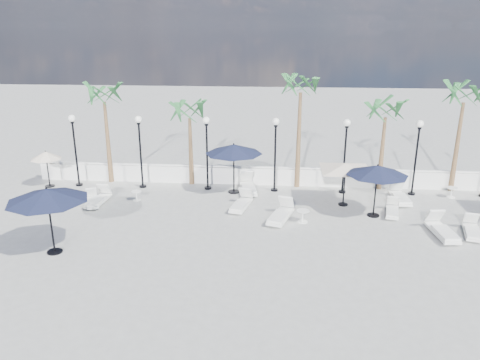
# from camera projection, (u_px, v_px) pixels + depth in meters

# --- Properties ---
(ground) EXTENTS (100.00, 100.00, 0.00)m
(ground) POSITION_uv_depth(u_px,v_px,m) (272.00, 246.00, 18.26)
(ground) COLOR gray
(ground) RESTS_ON ground
(balustrade) EXTENTS (26.00, 0.30, 1.01)m
(balustrade) POSITION_uv_depth(u_px,v_px,m) (275.00, 176.00, 25.21)
(balustrade) COLOR silver
(balustrade) RESTS_ON ground
(lamppost_0) EXTENTS (0.36, 0.36, 3.84)m
(lamppost_0) POSITION_uv_depth(u_px,v_px,m) (74.00, 140.00, 24.44)
(lamppost_0) COLOR black
(lamppost_0) RESTS_ON ground
(lamppost_1) EXTENTS (0.36, 0.36, 3.84)m
(lamppost_1) POSITION_uv_depth(u_px,v_px,m) (140.00, 142.00, 24.17)
(lamppost_1) COLOR black
(lamppost_1) RESTS_ON ground
(lamppost_2) EXTENTS (0.36, 0.36, 3.84)m
(lamppost_2) POSITION_uv_depth(u_px,v_px,m) (207.00, 143.00, 23.90)
(lamppost_2) COLOR black
(lamppost_2) RESTS_ON ground
(lamppost_3) EXTENTS (0.36, 0.36, 3.84)m
(lamppost_3) POSITION_uv_depth(u_px,v_px,m) (275.00, 144.00, 23.63)
(lamppost_3) COLOR black
(lamppost_3) RESTS_ON ground
(lamppost_4) EXTENTS (0.36, 0.36, 3.84)m
(lamppost_4) POSITION_uv_depth(u_px,v_px,m) (345.00, 146.00, 23.36)
(lamppost_4) COLOR black
(lamppost_4) RESTS_ON ground
(lamppost_5) EXTENTS (0.36, 0.36, 3.84)m
(lamppost_5) POSITION_uv_depth(u_px,v_px,m) (417.00, 147.00, 23.09)
(lamppost_5) COLOR black
(lamppost_5) RESTS_ON ground
(palm_0) EXTENTS (2.60, 2.60, 5.50)m
(palm_0) POSITION_uv_depth(u_px,v_px,m) (104.00, 99.00, 24.44)
(palm_0) COLOR brown
(palm_0) RESTS_ON ground
(palm_1) EXTENTS (2.60, 2.60, 4.70)m
(palm_1) POSITION_uv_depth(u_px,v_px,m) (190.00, 115.00, 24.33)
(palm_1) COLOR brown
(palm_1) RESTS_ON ground
(palm_2) EXTENTS (2.60, 2.60, 6.10)m
(palm_2) POSITION_uv_depth(u_px,v_px,m) (301.00, 90.00, 23.47)
(palm_2) COLOR brown
(palm_2) RESTS_ON ground
(palm_3) EXTENTS (2.60, 2.60, 4.90)m
(palm_3) POSITION_uv_depth(u_px,v_px,m) (386.00, 114.00, 23.50)
(palm_3) COLOR brown
(palm_3) RESTS_ON ground
(palm_4) EXTENTS (2.60, 2.60, 5.70)m
(palm_4) POSITION_uv_depth(u_px,v_px,m) (464.00, 100.00, 22.97)
(palm_4) COLOR brown
(palm_4) RESTS_ON ground
(lounger_0) EXTENTS (1.15, 1.73, 0.62)m
(lounger_0) POSITION_uv_depth(u_px,v_px,m) (92.00, 201.00, 22.38)
(lounger_0) COLOR white
(lounger_0) RESTS_ON ground
(lounger_1) EXTENTS (0.75, 1.96, 0.72)m
(lounger_1) POSITION_uv_depth(u_px,v_px,m) (98.00, 199.00, 22.53)
(lounger_1) COLOR white
(lounger_1) RESTS_ON ground
(lounger_2) EXTENTS (1.07, 2.25, 0.81)m
(lounger_2) POSITION_uv_depth(u_px,v_px,m) (248.00, 187.00, 24.17)
(lounger_2) COLOR white
(lounger_2) RESTS_ON ground
(lounger_3) EXTENTS (1.27, 2.23, 0.79)m
(lounger_3) POSITION_uv_depth(u_px,v_px,m) (281.00, 214.00, 20.66)
(lounger_3) COLOR white
(lounger_3) RESTS_ON ground
(lounger_4) EXTENTS (1.03, 2.03, 0.73)m
(lounger_4) POSITION_uv_depth(u_px,v_px,m) (241.00, 204.00, 21.97)
(lounger_4) COLOR white
(lounger_4) RESTS_ON ground
(lounger_5) EXTENTS (0.90, 1.76, 0.63)m
(lounger_5) POSITION_uv_depth(u_px,v_px,m) (392.00, 210.00, 21.24)
(lounger_5) COLOR white
(lounger_5) RESTS_ON ground
(lounger_6) EXTENTS (0.74, 2.05, 0.76)m
(lounger_6) POSITION_uv_depth(u_px,v_px,m) (400.00, 196.00, 22.86)
(lounger_6) COLOR white
(lounger_6) RESTS_ON ground
(lounger_7) EXTENTS (0.89, 2.17, 0.79)m
(lounger_7) POSITION_uv_depth(u_px,v_px,m) (442.00, 230.00, 19.08)
(lounger_7) COLOR white
(lounger_7) RESTS_ON ground
(lounger_8) EXTENTS (1.01, 1.89, 0.68)m
(lounger_8) POSITION_uv_depth(u_px,v_px,m) (472.00, 230.00, 19.16)
(lounger_8) COLOR white
(lounger_8) RESTS_ON ground
(side_table_0) EXTENTS (0.50, 0.50, 0.48)m
(side_table_0) POSITION_uv_depth(u_px,v_px,m) (137.00, 195.00, 22.97)
(side_table_0) COLOR white
(side_table_0) RESTS_ON ground
(side_table_1) EXTENTS (0.57, 0.57, 0.55)m
(side_table_1) POSITION_uv_depth(u_px,v_px,m) (303.00, 215.00, 20.42)
(side_table_1) COLOR white
(side_table_1) RESTS_ON ground
(side_table_2) EXTENTS (0.54, 0.54, 0.53)m
(side_table_2) POSITION_uv_depth(u_px,v_px,m) (452.00, 192.00, 23.34)
(side_table_2) COLOR white
(side_table_2) RESTS_ON ground
(parasol_navy_left) EXTENTS (2.98, 2.98, 2.63)m
(parasol_navy_left) POSITION_uv_depth(u_px,v_px,m) (47.00, 195.00, 17.05)
(parasol_navy_left) COLOR black
(parasol_navy_left) RESTS_ON ground
(parasol_navy_mid) EXTENTS (2.92, 2.92, 2.62)m
(parasol_navy_mid) POSITION_uv_depth(u_px,v_px,m) (234.00, 149.00, 23.46)
(parasol_navy_mid) COLOR black
(parasol_navy_mid) RESTS_ON ground
(parasol_navy_right) EXTENTS (2.73, 2.73, 2.44)m
(parasol_navy_right) POSITION_uv_depth(u_px,v_px,m) (377.00, 171.00, 20.52)
(parasol_navy_right) COLOR black
(parasol_navy_right) RESTS_ON ground
(parasol_cream_sq_a) EXTENTS (4.56, 4.56, 2.24)m
(parasol_cream_sq_a) POSITION_uv_depth(u_px,v_px,m) (346.00, 164.00, 21.83)
(parasol_cream_sq_a) COLOR black
(parasol_cream_sq_a) RESTS_ON ground
(parasol_cream_small) EXTENTS (1.62, 1.62, 1.99)m
(parasol_cream_small) POSITION_uv_depth(u_px,v_px,m) (46.00, 156.00, 24.52)
(parasol_cream_small) COLOR black
(parasol_cream_small) RESTS_ON ground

